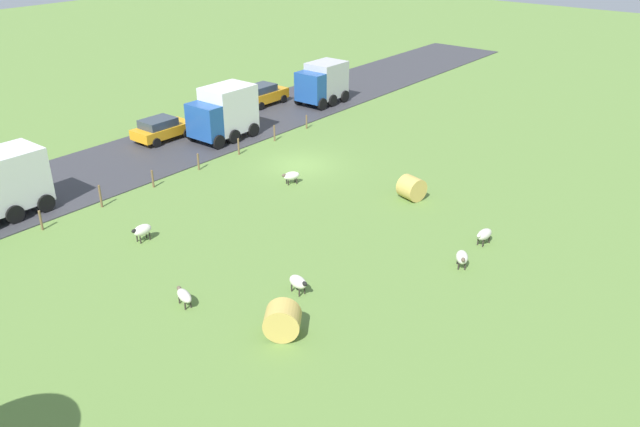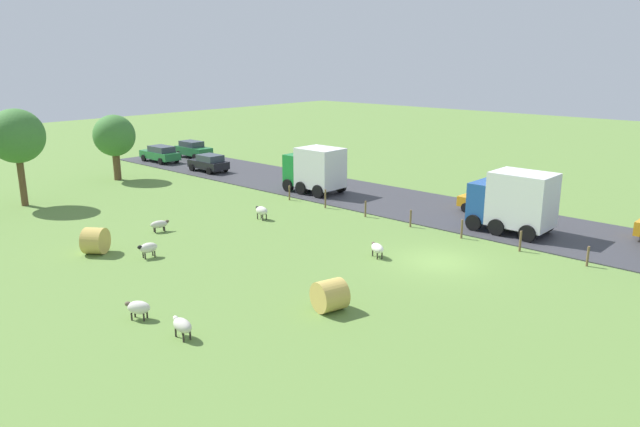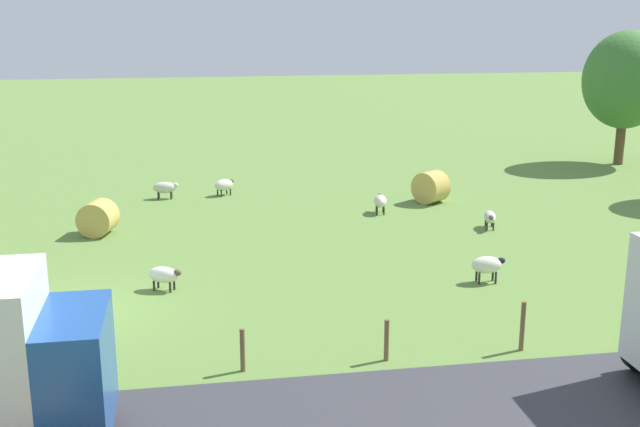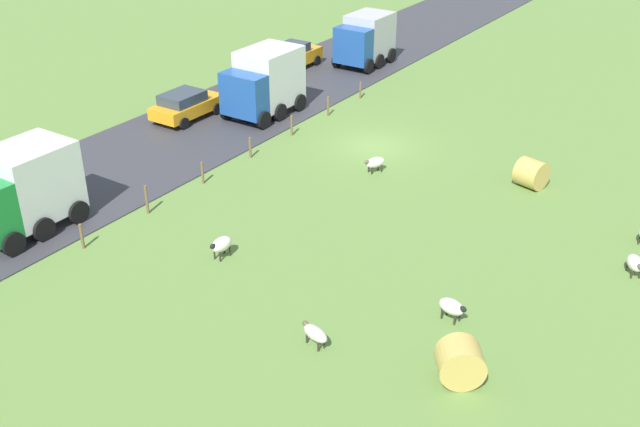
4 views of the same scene
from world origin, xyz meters
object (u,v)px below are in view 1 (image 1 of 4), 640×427
at_px(sheep_1, 142,230).
at_px(truck_1, 2,183).
at_px(hay_bale_1, 282,320).
at_px(car_3, 161,128).
at_px(sheep_0, 484,235).
at_px(sheep_5, 462,257).
at_px(sheep_3, 298,282).
at_px(truck_0, 224,112).
at_px(sheep_2, 291,176).
at_px(truck_2, 322,82).
at_px(sheep_4, 184,296).
at_px(hay_bale_0, 412,188).
at_px(car_1, 263,94).

xyz_separation_m(sheep_1, truck_1, (7.91, 2.66, 1.29)).
height_order(hay_bale_1, car_3, car_3).
xyz_separation_m(sheep_0, car_3, (24.24, 0.02, 0.35)).
distance_m(sheep_0, sheep_5, 2.66).
xyz_separation_m(sheep_3, truck_0, (16.87, -11.88, 1.42)).
bearing_deg(sheep_5, hay_bale_1, 72.03).
bearing_deg(truck_1, truck_0, -89.96).
relative_size(sheep_0, sheep_2, 1.04).
bearing_deg(hay_bale_1, truck_2, -54.20).
bearing_deg(sheep_1, truck_0, -58.79).
bearing_deg(sheep_4, sheep_5, -126.79).
bearing_deg(truck_0, hay_bale_1, 141.63).
distance_m(hay_bale_0, car_3, 18.87).
height_order(sheep_1, truck_1, truck_1).
relative_size(sheep_4, car_3, 0.28).
distance_m(truck_0, truck_1, 15.73).
relative_size(truck_1, truck_2, 1.04).
relative_size(sheep_0, car_1, 0.28).
distance_m(sheep_5, truck_1, 23.56).
distance_m(sheep_1, truck_1, 8.44).
xyz_separation_m(sheep_1, car_1, (11.61, -20.88, 0.35)).
xyz_separation_m(hay_bale_1, car_3, (21.55, -11.55, 0.17)).
height_order(sheep_0, sheep_2, sheep_0).
bearing_deg(sheep_3, truck_2, -53.50).
relative_size(sheep_0, truck_2, 0.28).
xyz_separation_m(sheep_5, car_3, (24.44, -2.64, 0.37)).
height_order(sheep_1, car_1, car_1).
bearing_deg(sheep_2, sheep_3, 132.49).
xyz_separation_m(sheep_2, truck_2, (9.04, -14.29, 1.31)).
xyz_separation_m(sheep_5, truck_0, (21.24, -5.62, 1.45)).
xyz_separation_m(truck_0, truck_2, (0.15, -11.12, -0.14)).
height_order(sheep_3, truck_2, truck_2).
distance_m(sheep_0, truck_0, 21.30).
distance_m(truck_0, car_1, 8.69).
bearing_deg(truck_1, sheep_3, -167.12).
relative_size(sheep_2, hay_bale_1, 0.80).
distance_m(sheep_1, sheep_2, 9.95).
bearing_deg(truck_0, truck_1, 90.04).
bearing_deg(truck_1, sheep_0, -148.74).
bearing_deg(sheep_3, sheep_5, -124.92).
bearing_deg(sheep_0, car_1, -23.52).
distance_m(sheep_2, sheep_4, 13.29).
distance_m(truck_1, car_3, 13.19).
bearing_deg(car_1, sheep_5, 151.71).
distance_m(truck_2, car_1, 4.93).
bearing_deg(sheep_4, sheep_2, -68.13).
xyz_separation_m(truck_0, truck_1, (-0.01, 15.73, -0.08)).
height_order(sheep_1, truck_2, truck_2).
bearing_deg(hay_bale_1, sheep_1, -7.95).
bearing_deg(sheep_4, truck_1, 0.94).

